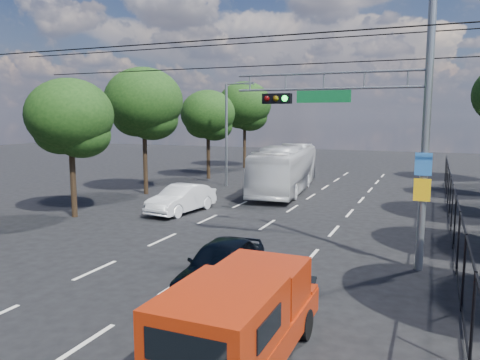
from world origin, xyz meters
The scene contains 14 objects.
ground centered at (0.00, 0.00, 0.00)m, with size 120.00×120.00×0.00m, color black.
lane_markings centered at (0.00, 14.00, 0.01)m, with size 6.12×38.00×0.01m.
signal_mast centered at (5.28, 7.99, 5.24)m, with size 6.43×0.39×9.50m.
streetlight_left centered at (-6.33, 22.00, 3.94)m, with size 2.09×0.22×7.08m.
utility_wires centered at (0.00, 8.83, 7.23)m, with size 22.00×5.04×0.74m.
fence_right centered at (7.60, 12.17, 1.03)m, with size 0.06×34.03×2.00m.
tree_left_b centered at (-9.18, 10.02, 4.58)m, with size 4.08×4.08×6.63m.
tree_left_c centered at (-9.78, 17.02, 5.40)m, with size 4.80×4.80×7.80m.
tree_left_d centered at (-9.38, 25.02, 4.72)m, with size 4.20×4.20×6.83m.
tree_left_e centered at (-9.58, 33.02, 5.53)m, with size 4.92×4.92×7.99m.
red_pickup centered at (3.49, 0.47, 1.00)m, with size 1.92×5.09×1.88m.
navy_hatchback centered at (1.35, 4.15, 0.69)m, with size 1.64×4.07×1.39m, color black.
white_bus centered at (-2.00, 21.16, 1.48)m, with size 2.49×10.65×2.97m, color silver.
white_van centered at (-4.91, 12.91, 0.70)m, with size 1.48×4.26×1.40m, color white.
Camera 1 is at (6.75, -7.46, 4.88)m, focal length 35.00 mm.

